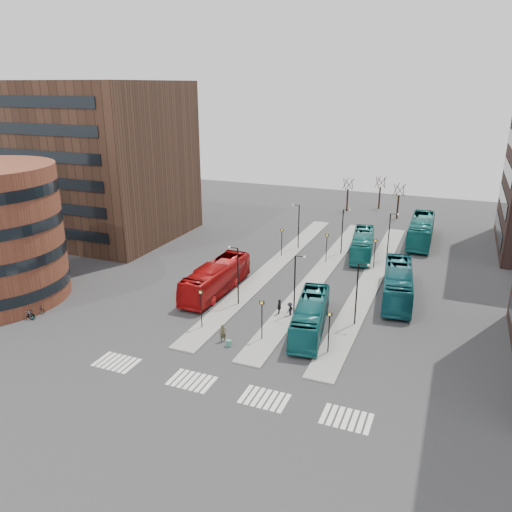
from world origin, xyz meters
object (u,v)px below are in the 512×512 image
at_px(teal_bus_c, 398,284).
at_px(bicycle_far, 37,309).
at_px(teal_bus_d, 421,230).
at_px(commuter_c, 290,310).
at_px(commuter_a, 206,298).
at_px(teal_bus_b, 362,244).
at_px(red_bus, 216,278).
at_px(traveller, 223,333).
at_px(bicycle_near, 28,314).
at_px(teal_bus_a, 310,316).
at_px(commuter_b, 279,307).
at_px(suitcase, 229,343).
at_px(bicycle_mid, 26,315).

height_order(teal_bus_c, bicycle_far, teal_bus_c).
height_order(teal_bus_d, commuter_c, teal_bus_d).
bearing_deg(commuter_a, teal_bus_b, -116.44).
bearing_deg(red_bus, bicycle_far, -139.64).
bearing_deg(traveller, bicycle_near, 149.12).
relative_size(traveller, commuter_c, 1.10).
bearing_deg(teal_bus_a, teal_bus_b, 80.18).
bearing_deg(commuter_b, commuter_a, 90.70).
bearing_deg(teal_bus_a, teal_bus_c, 49.83).
distance_m(suitcase, traveller, 1.14).
xyz_separation_m(traveller, bicycle_near, (-19.52, -3.08, -0.31)).
bearing_deg(bicycle_near, bicycle_mid, -179.23).
bearing_deg(teal_bus_a, traveller, -152.55).
relative_size(teal_bus_a, bicycle_mid, 6.47).
height_order(teal_bus_b, bicycle_far, teal_bus_b).
height_order(commuter_c, bicycle_mid, commuter_c).
distance_m(suitcase, bicycle_near, 20.50).
bearing_deg(commuter_b, commuter_c, -88.04).
relative_size(red_bus, commuter_c, 8.09).
relative_size(teal_bus_c, teal_bus_d, 0.93).
bearing_deg(teal_bus_c, red_bus, -169.21).
bearing_deg(teal_bus_a, teal_bus_d, 68.78).
height_order(traveller, bicycle_far, traveller).
relative_size(red_bus, commuter_b, 7.13).
height_order(suitcase, red_bus, red_bus).
relative_size(red_bus, teal_bus_c, 0.99).
xyz_separation_m(commuter_b, bicycle_far, (-22.31, -8.74, -0.41)).
bearing_deg(commuter_a, teal_bus_c, -150.68).
distance_m(commuter_a, bicycle_mid, 17.42).
bearing_deg(bicycle_mid, red_bus, -62.76).
height_order(teal_bus_d, traveller, teal_bus_d).
relative_size(suitcase, commuter_a, 0.32).
distance_m(teal_bus_a, commuter_a, 11.45).
relative_size(teal_bus_c, bicycle_far, 7.48).
xyz_separation_m(teal_bus_d, commuter_a, (-18.21, -30.83, -0.90)).
bearing_deg(teal_bus_d, teal_bus_a, -103.35).
relative_size(suitcase, teal_bus_a, 0.05).
bearing_deg(bicycle_near, commuter_a, -57.16).
distance_m(teal_bus_a, bicycle_far, 26.89).
relative_size(teal_bus_a, bicycle_near, 5.66).
distance_m(red_bus, teal_bus_d, 33.19).
xyz_separation_m(commuter_c, bicycle_mid, (-23.35, -10.29, -0.24)).
bearing_deg(traveller, teal_bus_b, 36.59).
height_order(suitcase, bicycle_far, bicycle_far).
bearing_deg(traveller, teal_bus_d, 30.29).
bearing_deg(bicycle_far, commuter_b, -78.32).
bearing_deg(commuter_a, teal_bus_d, -119.07).
distance_m(teal_bus_d, commuter_b, 31.88).
height_order(suitcase, commuter_c, commuter_c).
xyz_separation_m(commuter_c, bicycle_near, (-23.35, -10.07, -0.24)).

